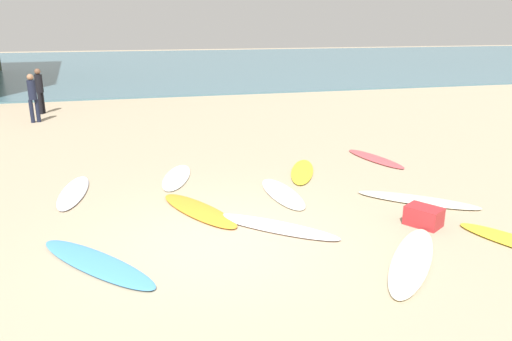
% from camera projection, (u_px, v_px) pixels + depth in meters
% --- Properties ---
extents(ground_plane, '(120.00, 120.00, 0.00)m').
position_uv_depth(ground_plane, '(220.00, 242.00, 7.83)').
color(ground_plane, tan).
extents(ocean_water, '(120.00, 40.00, 0.08)m').
position_uv_depth(ocean_water, '(141.00, 64.00, 41.31)').
color(ocean_water, slate).
rests_on(ocean_water, ground_plane).
extents(surfboard_0, '(1.28, 2.09, 0.07)m').
position_uv_depth(surfboard_0, '(302.00, 171.00, 11.43)').
color(surfboard_0, yellow).
rests_on(surfboard_0, ground_plane).
extents(surfboard_1, '(2.00, 2.22, 0.08)m').
position_uv_depth(surfboard_1, '(412.00, 260.00, 7.16)').
color(surfboard_1, '#ECECC9').
rests_on(surfboard_1, ground_plane).
extents(surfboard_2, '(2.10, 1.96, 0.08)m').
position_uv_depth(surfboard_2, '(275.00, 226.00, 8.33)').
color(surfboard_2, white).
rests_on(surfboard_2, ground_plane).
extents(surfboard_3, '(1.50, 2.29, 0.07)m').
position_uv_depth(surfboard_3, '(199.00, 210.00, 9.07)').
color(surfboard_3, orange).
rests_on(surfboard_3, ground_plane).
extents(surfboard_4, '(1.99, 2.30, 0.07)m').
position_uv_depth(surfboard_4, '(96.00, 263.00, 7.07)').
color(surfboard_4, '#4997DC').
rests_on(surfboard_4, ground_plane).
extents(surfboard_5, '(0.92, 2.13, 0.06)m').
position_uv_depth(surfboard_5, '(375.00, 159.00, 12.53)').
color(surfboard_5, '#E45056').
rests_on(surfboard_5, ground_plane).
extents(surfboard_6, '(0.68, 2.03, 0.06)m').
position_uv_depth(surfboard_6, '(282.00, 193.00, 9.97)').
color(surfboard_6, white).
rests_on(surfboard_6, ground_plane).
extents(surfboard_7, '(0.71, 2.21, 0.07)m').
position_uv_depth(surfboard_7, '(73.00, 192.00, 10.03)').
color(surfboard_7, white).
rests_on(surfboard_7, ground_plane).
extents(surfboard_9, '(2.18, 1.91, 0.08)m').
position_uv_depth(surfboard_9, '(417.00, 200.00, 9.58)').
color(surfboard_9, silver).
rests_on(surfboard_9, ground_plane).
extents(surfboard_10, '(1.06, 2.05, 0.06)m').
position_uv_depth(surfboard_10, '(177.00, 177.00, 11.02)').
color(surfboard_10, white).
rests_on(surfboard_10, ground_plane).
extents(beachgoer_near, '(0.35, 0.35, 1.75)m').
position_uv_depth(beachgoer_near, '(40.00, 89.00, 18.62)').
color(beachgoer_near, black).
rests_on(beachgoer_near, ground_plane).
extents(beachgoer_mid, '(0.36, 0.36, 1.72)m').
position_uv_depth(beachgoer_mid, '(33.00, 96.00, 16.97)').
color(beachgoer_mid, '#191E33').
rests_on(beachgoer_mid, ground_plane).
extents(beach_cooler, '(0.66, 0.72, 0.34)m').
position_uv_depth(beach_cooler, '(424.00, 216.00, 8.42)').
color(beach_cooler, '#B2282D').
rests_on(beach_cooler, ground_plane).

